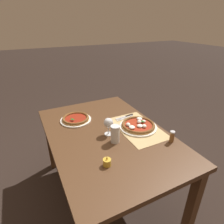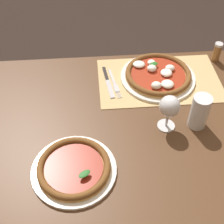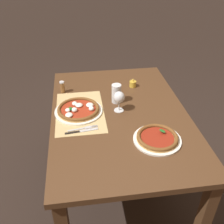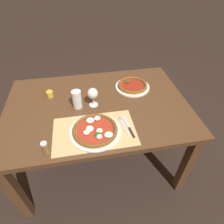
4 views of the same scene
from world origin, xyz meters
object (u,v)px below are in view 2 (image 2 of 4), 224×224
fork (114,83)px  knife (108,82)px  wine_glass (169,108)px  pizza_near (158,75)px  pint_glass (199,111)px  pizza_far (74,168)px  pepper_shaker (217,52)px

fork → knife: size_ratio=0.93×
knife → wine_glass: bearing=127.1°
pizza_near → knife: bearing=2.7°
pizza_near → pint_glass: size_ratio=2.36×
knife → fork: bearing=158.9°
pizza_far → wine_glass: (-0.36, -0.18, 0.09)m
wine_glass → knife: 0.36m
pizza_near → pizza_far: (0.38, 0.47, -0.00)m
wine_glass → knife: (0.21, -0.28, -0.10)m
pizza_near → pizza_far: 0.61m
wine_glass → knife: size_ratio=0.72×
pepper_shaker → fork: bearing=15.2°
wine_glass → pepper_shaker: 0.52m
pint_glass → pepper_shaker: (-0.20, -0.40, -0.02)m
pizza_far → pepper_shaker: size_ratio=3.08×
wine_glass → pint_glass: (-0.12, -0.00, -0.04)m
pizza_near → pepper_shaker: pepper_shaker is taller
pizza_far → pepper_shaker: 0.90m
pepper_shaker → pizza_far: bearing=40.5°
pizza_near → knife: (0.23, 0.01, -0.02)m
pizza_near → fork: size_ratio=1.71×
pizza_far → wine_glass: size_ratio=1.93×
pizza_near → fork: (0.20, 0.02, -0.02)m
pint_glass → pepper_shaker: size_ratio=1.49×
wine_glass → pepper_shaker: size_ratio=1.60×
knife → pepper_shaker: bearing=-166.7°
pizza_far → pepper_shaker: bearing=-139.5°
pizza_near → pizza_far: size_ratio=1.14×
knife → pizza_near: bearing=-177.3°
fork → pepper_shaker: size_ratio=2.06×
fork → pizza_far: bearing=68.2°
wine_glass → pint_glass: bearing=-177.9°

